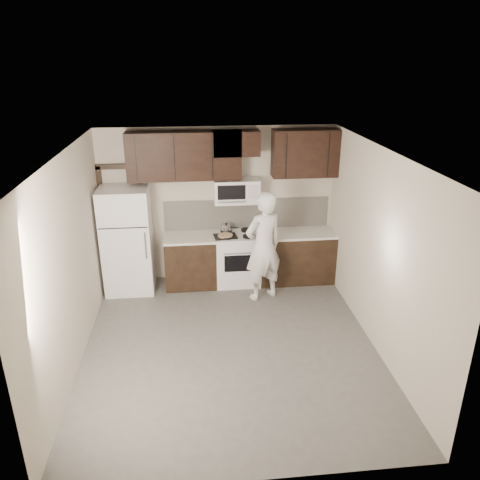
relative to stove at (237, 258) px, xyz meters
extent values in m
plane|color=#54514F|center=(-0.30, -1.94, -0.46)|extent=(4.50, 4.50, 0.00)
plane|color=beige|center=(-0.30, 0.31, 0.89)|extent=(4.00, 0.00, 4.00)
plane|color=white|center=(-0.30, -1.94, 2.24)|extent=(4.50, 4.50, 0.00)
cube|color=black|center=(-0.81, 0.00, -0.03)|extent=(0.87, 0.62, 0.87)
cube|color=black|center=(1.04, 0.00, -0.03)|extent=(1.32, 0.62, 0.87)
cube|color=white|center=(-0.81, 0.00, 0.43)|extent=(0.87, 0.64, 0.04)
cube|color=white|center=(1.04, 0.00, 0.43)|extent=(1.32, 0.64, 0.04)
cube|color=white|center=(0.00, 0.00, -0.02)|extent=(0.76, 0.62, 0.89)
cube|color=white|center=(0.00, 0.00, 0.44)|extent=(0.76, 0.62, 0.02)
cube|color=black|center=(0.00, -0.30, 0.04)|extent=(0.50, 0.01, 0.30)
cylinder|color=silver|center=(0.00, -0.34, 0.24)|extent=(0.55, 0.02, 0.02)
cylinder|color=black|center=(-0.18, -0.15, 0.46)|extent=(0.20, 0.20, 0.03)
cylinder|color=black|center=(0.18, -0.15, 0.46)|extent=(0.20, 0.20, 0.03)
cylinder|color=black|center=(-0.18, 0.15, 0.46)|extent=(0.20, 0.20, 0.03)
cylinder|color=black|center=(0.18, 0.15, 0.46)|extent=(0.20, 0.20, 0.03)
cube|color=beige|center=(0.20, 0.30, 0.72)|extent=(2.90, 0.02, 0.54)
cube|color=black|center=(-0.85, 0.14, 1.80)|extent=(1.85, 0.35, 0.78)
cube|color=black|center=(1.15, 0.14, 1.80)|extent=(1.10, 0.35, 0.78)
cube|color=black|center=(0.00, 0.14, 1.99)|extent=(0.76, 0.35, 0.40)
cube|color=white|center=(0.00, 0.12, 1.19)|extent=(0.76, 0.38, 0.40)
cube|color=black|center=(-0.10, -0.07, 1.22)|extent=(0.46, 0.01, 0.24)
cube|color=silver|center=(0.26, -0.07, 1.22)|extent=(0.18, 0.01, 0.24)
cylinder|color=silver|center=(-0.10, -0.10, 1.06)|extent=(0.46, 0.02, 0.02)
cube|color=white|center=(-1.85, -0.05, 0.44)|extent=(0.80, 0.72, 1.80)
cube|color=black|center=(-1.85, -0.41, 0.79)|extent=(0.77, 0.01, 0.02)
cylinder|color=silver|center=(-1.52, -0.44, 0.49)|extent=(0.03, 0.03, 0.45)
cube|color=black|center=(-2.26, 0.27, 0.59)|extent=(0.08, 0.08, 2.10)
cube|color=black|center=(-2.05, 0.27, 1.62)|extent=(0.50, 0.08, 0.08)
cylinder|color=silver|center=(-0.18, 0.15, 0.52)|extent=(0.18, 0.18, 0.13)
sphere|color=black|center=(-0.18, 0.15, 0.60)|extent=(0.04, 0.04, 0.04)
cylinder|color=black|center=(-0.05, 0.11, 0.54)|extent=(0.16, 0.07, 0.02)
cube|color=black|center=(-0.21, -0.10, 0.46)|extent=(0.41, 0.32, 0.02)
cylinder|color=#D3B58D|center=(-0.21, -0.10, 0.48)|extent=(0.28, 0.28, 0.02)
imported|color=white|center=(0.36, -0.60, 0.45)|extent=(0.79, 0.68, 1.83)
camera|label=1|loc=(-0.75, -7.45, 3.35)|focal=35.00mm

